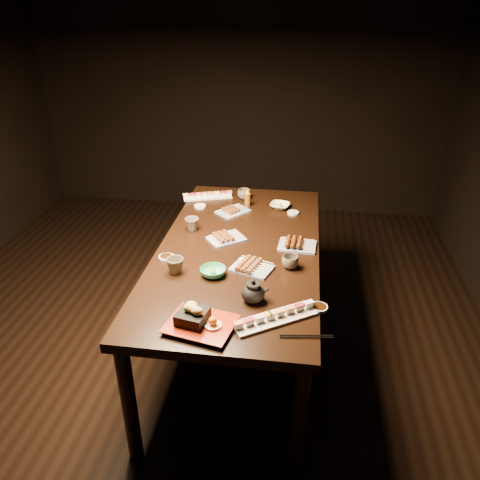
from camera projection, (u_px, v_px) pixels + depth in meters
The scene contains 23 objects.
ground at pixel (180, 368), 2.85m from camera, with size 5.00×5.00×0.00m, color black.
dining_table at pixel (239, 301), 2.83m from camera, with size 0.90×1.80×0.75m, color black.
sushi_platter_near at pixel (275, 316), 2.05m from camera, with size 0.39×0.11×0.05m, color white, non-canonical shape.
sushi_platter_far at pixel (208, 195), 3.29m from camera, with size 0.34×0.09×0.04m, color white, non-canonical shape.
yakitori_plate_center at pixel (226, 236), 2.72m from camera, with size 0.20×0.15×0.05m, color #828EB6, non-canonical shape.
yakitori_plate_right at pixel (252, 265), 2.43m from camera, with size 0.20×0.15×0.05m, color #828EB6, non-canonical shape.
yakitori_plate_left at pixel (233, 209), 3.06m from camera, with size 0.20×0.14×0.05m, color #828EB6, non-canonical shape.
tsukune_plate at pixel (297, 243), 2.64m from camera, with size 0.21×0.15×0.05m, color #828EB6, non-canonical shape.
edamame_bowl_green at pixel (213, 272), 2.38m from camera, with size 0.13×0.13×0.04m, color #339E78.
edamame_bowl_cream at pixel (280, 206), 3.13m from camera, with size 0.13×0.13×0.03m, color beige.
tempura_tray at pixel (200, 318), 1.99m from camera, with size 0.28×0.23×0.10m, color black, non-canonical shape.
teacup_near_left at pixel (175, 266), 2.39m from camera, with size 0.09×0.09×0.08m, color brown.
teacup_mid_right at pixel (290, 262), 2.44m from camera, with size 0.09×0.09×0.07m, color brown.
teacup_far_left at pixel (192, 224), 2.82m from camera, with size 0.09×0.09×0.08m, color brown.
teacup_far_right at pixel (244, 194), 3.26m from camera, with size 0.09×0.09×0.07m, color brown.
teapot at pixel (253, 291), 2.16m from camera, with size 0.13×0.13×0.11m, color black, non-canonical shape.
condiment_bottle at pixel (248, 198), 3.13m from camera, with size 0.04×0.04×0.12m, color brown.
sauce_dish_west at pixel (166, 257), 2.54m from camera, with size 0.08×0.08×0.01m, color white.
sauce_dish_east at pixel (293, 213), 3.05m from camera, with size 0.08×0.08×0.01m, color white.
sauce_dish_se at pixel (319, 307), 2.13m from camera, with size 0.08×0.08×0.01m, color white.
sauce_dish_nw at pixel (200, 206), 3.14m from camera, with size 0.08×0.08×0.01m, color white.
chopsticks_near at pixel (203, 335), 1.96m from camera, with size 0.20×0.02×0.01m, color black, non-canonical shape.
chopsticks_se at pixel (306, 337), 1.95m from camera, with size 0.23×0.02×0.01m, color black, non-canonical shape.
Camera 1 is at (0.66, -2.08, 2.02)m, focal length 35.00 mm.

